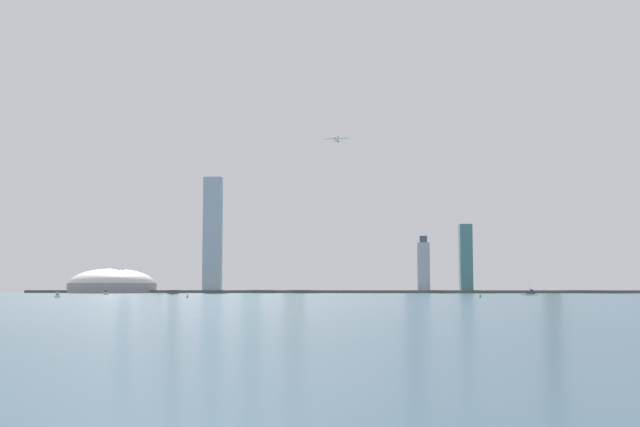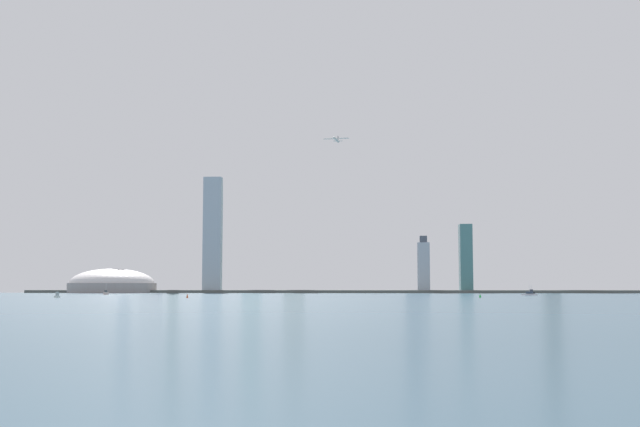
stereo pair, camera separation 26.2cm
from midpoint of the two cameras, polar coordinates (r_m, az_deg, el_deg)
The scene contains 20 objects.
ground_plane at distance 494.23m, azimuth 0.12°, elevation -6.16°, with size 6000.00×6000.00×0.00m, color #2E4B5C.
waterfront_pier at distance 979.59m, azimuth 1.85°, elevation -5.55°, with size 775.95×59.51×3.33m, color #585C57.
observation_tower at distance 1052.67m, azimuth -10.27°, elevation 1.84°, with size 36.58×36.58×287.74m.
stadium_dome at distance 1013.18m, azimuth -14.53°, elevation -4.90°, with size 106.15×106.15×35.08m.
skyscraper_0 at distance 1032.09m, azimuth -1.83°, elevation -2.30°, with size 26.07×14.92×124.22m.
skyscraper_1 at distance 1001.24m, azimuth 7.38°, elevation -3.74°, with size 14.44×14.17×70.17m.
skyscraper_2 at distance 999.23m, azimuth -7.63°, elevation -1.50°, with size 22.29×13.50×142.78m.
skyscraper_3 at distance 1102.27m, azimuth -11.87°, elevation -3.90°, with size 26.67×15.60×61.28m.
skyscraper_4 at distance 1074.17m, azimuth 16.01°, elevation -0.67°, with size 18.63×26.88×184.92m.
skyscraper_5 at distance 1102.37m, azimuth -4.83°, elevation -1.50°, with size 25.07×20.44×180.98m.
skyscraper_6 at distance 1113.86m, azimuth -13.65°, elevation -1.86°, with size 13.95×12.66×150.72m.
skyscraper_7 at distance 982.55m, azimuth 10.31°, elevation -3.17°, with size 14.78×20.66×82.41m.
skyscraper_8 at distance 1038.82m, azimuth 6.64°, elevation -1.18°, with size 20.75×13.10×160.00m.
boat_0 at distance 857.34m, azimuth 14.79°, elevation -5.44°, with size 6.84×4.37×9.57m.
boat_1 at distance 624.90m, azimuth -18.15°, elevation -5.56°, with size 2.41×6.56×4.18m.
boat_2 at distance 817.73m, azimuth -14.95°, elevation -5.47°, with size 2.75×8.57×11.05m.
boat_3 at distance 751.66m, azimuth 14.66°, elevation -5.55°, with size 14.70×9.29×9.07m.
channel_buoy_0 at distance 605.63m, azimuth 11.31°, elevation -5.73°, with size 1.65×1.65×2.99m, color green.
channel_buoy_1 at distance 587.77m, azimuth -9.39°, elevation -5.79°, with size 1.49×1.49×2.94m, color #E54C19.
airplane at distance 980.83m, azimuth 1.17°, elevation 5.29°, with size 31.95×29.57×7.80m.
Camera 2 is at (30.07, -493.23, 8.79)m, focal length 45.06 mm.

